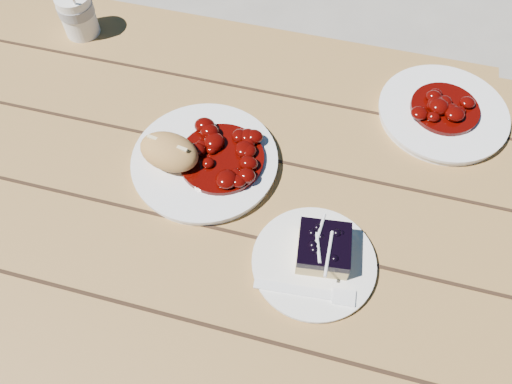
% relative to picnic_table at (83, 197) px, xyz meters
% --- Properties ---
extents(ground, '(60.00, 60.00, 0.00)m').
position_rel_picnic_table_xyz_m(ground, '(0.00, 0.00, -0.59)').
color(ground, gray).
rests_on(ground, ground).
extents(picnic_table, '(2.00, 1.55, 0.75)m').
position_rel_picnic_table_xyz_m(picnic_table, '(0.00, 0.00, 0.00)').
color(picnic_table, brown).
rests_on(picnic_table, ground).
extents(main_plate, '(0.26, 0.26, 0.02)m').
position_rel_picnic_table_xyz_m(main_plate, '(0.27, 0.04, 0.17)').
color(main_plate, white).
rests_on(main_plate, picnic_table).
extents(goulash_stew, '(0.15, 0.15, 0.04)m').
position_rel_picnic_table_xyz_m(goulash_stew, '(0.30, 0.05, 0.20)').
color(goulash_stew, '#480502').
rests_on(goulash_stew, main_plate).
extents(bread_roll, '(0.12, 0.09, 0.06)m').
position_rel_picnic_table_xyz_m(bread_roll, '(0.22, 0.02, 0.21)').
color(bread_roll, '#B68446').
rests_on(bread_roll, main_plate).
extents(dessert_plate, '(0.19, 0.19, 0.01)m').
position_rel_picnic_table_xyz_m(dessert_plate, '(0.50, -0.10, 0.17)').
color(dessert_plate, white).
rests_on(dessert_plate, picnic_table).
extents(blueberry_cake, '(0.09, 0.09, 0.05)m').
position_rel_picnic_table_xyz_m(blueberry_cake, '(0.51, -0.09, 0.19)').
color(blueberry_cake, '#DABB76').
rests_on(blueberry_cake, dessert_plate).
extents(fork_dessert, '(0.16, 0.04, 0.00)m').
position_rel_picnic_table_xyz_m(fork_dessert, '(0.48, -0.16, 0.17)').
color(fork_dessert, white).
rests_on(fork_dessert, dessert_plate).
extents(coffee_cup, '(0.07, 0.07, 0.09)m').
position_rel_picnic_table_xyz_m(coffee_cup, '(-0.09, 0.31, 0.21)').
color(coffee_cup, white).
rests_on(coffee_cup, picnic_table).
extents(second_plate, '(0.24, 0.24, 0.02)m').
position_rel_picnic_table_xyz_m(second_plate, '(0.68, 0.27, 0.17)').
color(second_plate, white).
rests_on(second_plate, picnic_table).
extents(second_stew, '(0.13, 0.13, 0.04)m').
position_rel_picnic_table_xyz_m(second_stew, '(0.68, 0.27, 0.20)').
color(second_stew, '#480502').
rests_on(second_stew, second_plate).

